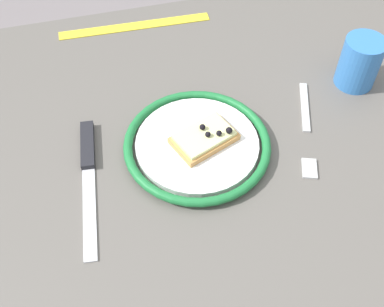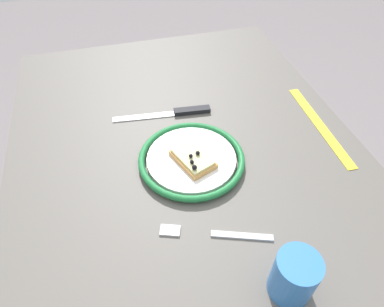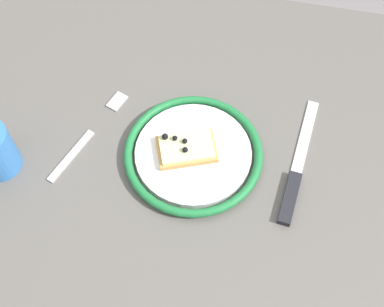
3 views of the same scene
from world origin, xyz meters
name	(u,v)px [view 1 (image 1 of 3)]	position (x,y,z in m)	size (l,w,h in m)	color
dining_table	(197,178)	(0.00, 0.00, 0.63)	(1.12, 0.77, 0.71)	#5B5651
plate	(201,145)	(0.00, 0.00, 0.72)	(0.23, 0.23, 0.02)	white
pizza_slice_near	(204,137)	(-0.01, 0.00, 0.73)	(0.11, 0.09, 0.03)	tan
knife	(88,162)	(0.17, -0.01, 0.72)	(0.04, 0.24, 0.01)	silver
fork	(306,128)	(-0.18, 0.01, 0.71)	(0.08, 0.19, 0.00)	#BBBBBB
cup	(360,62)	(-0.30, -0.08, 0.75)	(0.07, 0.07, 0.09)	#3372BF
measuring_tape	(135,26)	(0.04, -0.33, 0.71)	(0.29, 0.02, 0.00)	yellow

